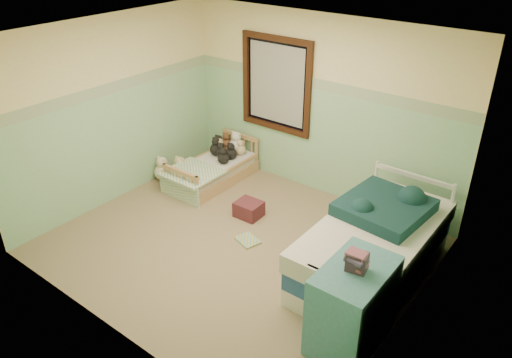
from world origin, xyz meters
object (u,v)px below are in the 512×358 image
Objects in this scene: toddler_bed_frame at (213,175)px; floor_book at (248,240)px; dresser at (352,306)px; red_pillow at (249,209)px; plush_floor_tan at (181,172)px; plush_floor_cream at (163,172)px; twin_bed_frame at (370,267)px.

toddler_bed_frame reaches higher than floor_book.
dresser is 2.53× the size of red_pillow.
plush_floor_tan is at bearing 173.29° from red_pillow.
floor_book is (2.02, -0.47, -0.11)m from plush_floor_cream.
twin_bed_frame is at bearing -2.36° from plush_floor_cream.
dresser is (3.56, -1.30, 0.30)m from plush_floor_tan.
twin_bed_frame is 1.08m from dresser.
red_pillow is (-1.84, 0.14, -0.01)m from twin_bed_frame.
toddler_bed_frame is 2.94m from twin_bed_frame.
floor_book is (1.80, -0.63, -0.12)m from plush_floor_tan.
twin_bed_frame is 6.01× the size of red_pillow.
plush_floor_cream is 0.13× the size of twin_bed_frame.
twin_bed_frame is 2.38× the size of dresser.
plush_floor_tan reaches higher than floor_book.
dresser is (3.77, -1.14, 0.30)m from plush_floor_cream.
twin_bed_frame is at bearing 105.46° from dresser.
toddler_bed_frame is 5.40× the size of plush_floor_cream.
red_pillow is at bearing -0.11° from plush_floor_cream.
dresser is (0.27, -0.99, 0.31)m from twin_bed_frame.
plush_floor_cream is at bearing -175.53° from floor_book.
floor_book is at bearing 159.20° from dresser.
floor_book is at bearing -52.89° from red_pillow.
plush_floor_tan is 0.76× the size of red_pillow.
dresser is at bearing -28.22° from red_pillow.
twin_bed_frame is at bearing -4.39° from red_pillow.
twin_bed_frame is 1.52m from floor_book.
plush_floor_tan is 1.46m from red_pillow.
plush_floor_cream reaches higher than toddler_bed_frame.
toddler_bed_frame is 1.13m from red_pillow.
floor_book is at bearing -33.14° from toddler_bed_frame.
floor_book is (-1.48, -0.32, -0.10)m from twin_bed_frame.
plush_floor_tan is at bearing 37.86° from plush_floor_cream.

